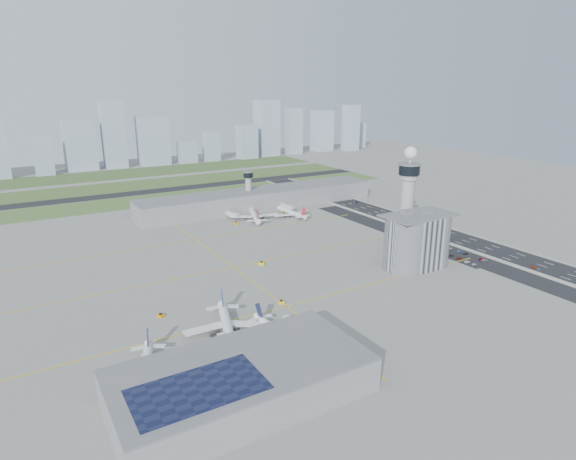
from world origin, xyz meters
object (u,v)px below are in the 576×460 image
jet_bridge_far_0 (227,214)px  tug_0 (161,315)px  admin_building (417,241)px  jet_bridge_far_1 (282,206)px  jet_bridge_near_0 (149,381)px  car_lot_3 (451,255)px  airplane_near_a (145,365)px  car_lot_6 (484,260)px  airplane_near_c (278,328)px  tug_5 (284,214)px  tug_2 (281,302)px  car_lot_2 (460,258)px  car_lot_0 (474,264)px  airplane_near_b (227,321)px  car_hw_1 (414,224)px  airplane_far_a (254,211)px  airplane_far_b (291,210)px  car_lot_9 (459,251)px  secondary_tower (248,187)px  jet_bridge_near_1 (229,357)px  car_lot_11 (440,245)px  car_lot_7 (482,259)px  car_lot_8 (466,253)px  car_hw_4 (307,191)px  car_lot_10 (450,248)px  car_lot_4 (440,251)px  car_lot_5 (431,248)px  control_tower (408,193)px  tug_1 (279,327)px  tug_4 (236,223)px  jet_bridge_near_2 (297,336)px  car_lot_1 (467,262)px

jet_bridge_far_0 → tug_0: 171.50m
admin_building → jet_bridge_far_1: 154.50m
jet_bridge_near_0 → car_lot_3: 199.64m
airplane_near_a → car_lot_6: airplane_near_a is taller
airplane_near_c → tug_5: size_ratio=9.54×
tug_2 → car_lot_2: bearing=105.0°
car_lot_0 → jet_bridge_near_0: bearing=100.1°
airplane_near_b → car_hw_1: size_ratio=13.01×
admin_building → tug_5: 139.21m
airplane_far_a → car_lot_3: bearing=-135.9°
airplane_far_b → car_lot_9: size_ratio=9.89×
jet_bridge_far_1 → secondary_tower: bearing=-139.3°
admin_building → jet_bridge_near_1: 141.07m
airplane_far_b → car_lot_2: size_ratio=9.74×
jet_bridge_near_1 → jet_bridge_far_0: bearing=-13.8°
tug_2 → tug_5: tug_5 is taller
jet_bridge_near_1 → jet_bridge_far_1: 235.53m
car_lot_11 → car_lot_7: bearing=-170.0°
jet_bridge_far_0 → jet_bridge_far_1: size_ratio=1.00×
airplane_near_b → car_lot_6: bearing=108.6°
car_lot_8 → car_hw_4: (15.81, 204.64, -0.02)m
jet_bridge_far_0 → tug_5: size_ratio=3.84×
tug_2 → car_lot_10: size_ratio=0.68×
car_lot_0 → car_lot_6: 11.01m
jet_bridge_near_0 → jet_bridge_far_1: bearing=-30.5°
airplane_near_b → jet_bridge_near_1: airplane_near_b is taller
car_lot_4 → jet_bridge_far_1: bearing=8.5°
airplane_far_b → car_lot_5: 120.69m
tug_0 → car_lot_11: bearing=-21.5°
car_lot_3 → car_lot_10: size_ratio=0.93×
tug_5 → car_lot_8: size_ratio=0.98×
control_tower → car_hw_1: size_ratio=19.40×
tug_1 → car_lot_4: bearing=-96.6°
tug_4 → car_lot_11: bearing=140.4°
car_lot_10 → airplane_near_c: bearing=101.5°
airplane_far_b → jet_bridge_near_1: 215.28m
airplane_near_a → car_lot_0: 195.38m
airplane_near_b → airplane_far_b: (122.37, 150.20, -0.65)m
jet_bridge_far_1 → tug_2: 182.88m
tug_2 → admin_building: bearing=108.2°
airplane_near_c → car_lot_11: bearing=104.9°
jet_bridge_near_2 → tug_1: bearing=12.3°
jet_bridge_far_1 → car_lot_6: size_ratio=3.12×
car_lot_0 → jet_bridge_near_1: bearing=101.2°
car_lot_7 → car_lot_9: car_lot_7 is taller
jet_bridge_near_1 → car_lot_9: size_ratio=3.59×
car_lot_1 → car_hw_4: size_ratio=1.02×
tug_0 → car_lot_1: 177.48m
airplane_near_a → car_lot_11: (204.76, 50.90, -4.76)m
airplane_near_a → jet_bridge_far_0: size_ratio=2.71×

